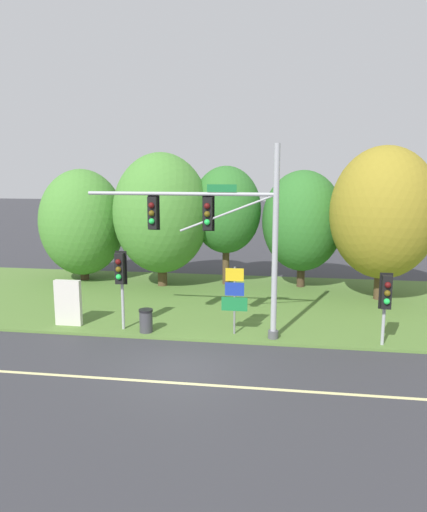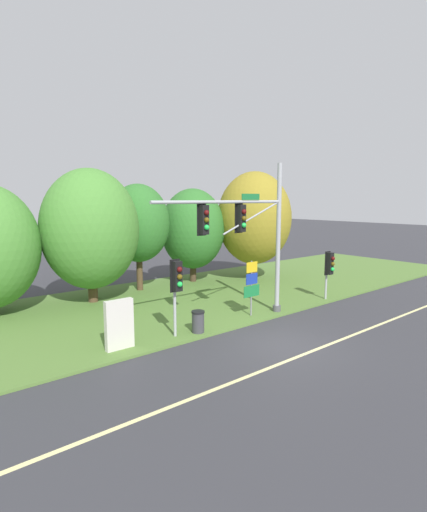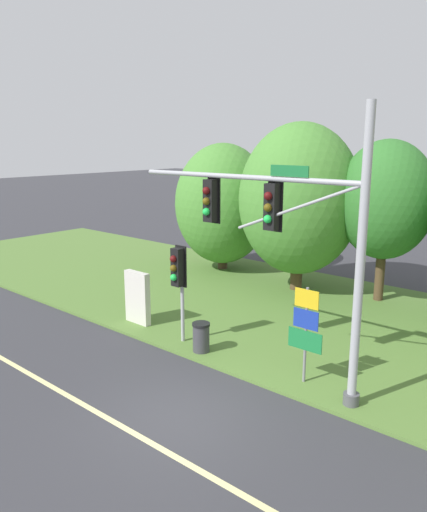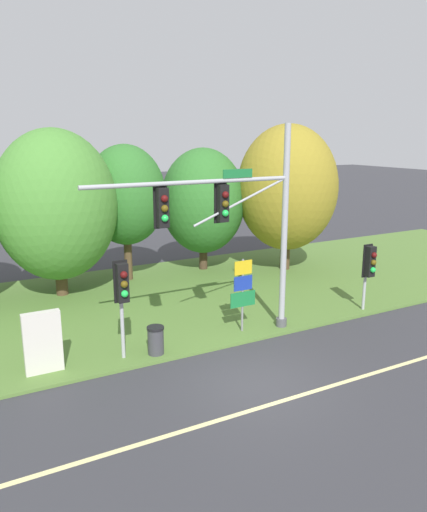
{
  "view_description": "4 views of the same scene",
  "coord_description": "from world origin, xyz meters",
  "px_view_note": "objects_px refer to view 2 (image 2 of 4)",
  "views": [
    {
      "loc": [
        3.55,
        -15.3,
        6.61
      ],
      "look_at": [
        0.59,
        4.03,
        3.06
      ],
      "focal_mm": 35.0,
      "sensor_mm": 36.0,
      "label": 1
    },
    {
      "loc": [
        -11.85,
        -9.91,
        5.7
      ],
      "look_at": [
        0.2,
        4.63,
        3.0
      ],
      "focal_mm": 28.0,
      "sensor_mm": 36.0,
      "label": 2
    },
    {
      "loc": [
        7.82,
        -7.74,
        6.53
      ],
      "look_at": [
        -1.95,
        3.61,
        3.06
      ],
      "focal_mm": 35.0,
      "sensor_mm": 36.0,
      "label": 3
    },
    {
      "loc": [
        -7.46,
        -11.04,
        7.03
      ],
      "look_at": [
        0.82,
        4.26,
        2.78
      ],
      "focal_mm": 35.0,
      "sensor_mm": 36.0,
      "label": 4
    }
  ],
  "objects_px": {
    "tree_left_of_mast": "(90,229)",
    "trash_bin": "(198,321)",
    "traffic_signal_mast": "(250,229)",
    "tree_tall_centre": "(254,218)",
    "route_sign_post": "(252,283)",
    "info_kiosk": "(119,325)",
    "pedestrian_signal_near_kerb": "(177,281)",
    "pedestrian_signal_further_along": "(329,266)",
    "tree_mid_verge": "(193,229)",
    "tree_behind_signpost": "(138,223)"
  },
  "relations": [
    {
      "from": "pedestrian_signal_further_along",
      "to": "tree_tall_centre",
      "type": "relative_size",
      "value": 0.36
    },
    {
      "from": "traffic_signal_mast",
      "to": "tree_tall_centre",
      "type": "relative_size",
      "value": 0.99
    },
    {
      "from": "tree_mid_verge",
      "to": "tree_left_of_mast",
      "type": "bearing_deg",
      "value": -173.19
    },
    {
      "from": "tree_left_of_mast",
      "to": "tree_mid_verge",
      "type": "bearing_deg",
      "value": 6.81
    },
    {
      "from": "pedestrian_signal_near_kerb",
      "to": "tree_behind_signpost",
      "type": "relative_size",
      "value": 0.49
    },
    {
      "from": "pedestrian_signal_further_along",
      "to": "tree_mid_verge",
      "type": "distance_m",
      "value": 9.49
    },
    {
      "from": "tree_left_of_mast",
      "to": "tree_mid_verge",
      "type": "distance_m",
      "value": 7.6
    },
    {
      "from": "route_sign_post",
      "to": "tree_left_of_mast",
      "type": "xyz_separation_m",
      "value": [
        -4.81,
        7.45,
        2.39
      ]
    },
    {
      "from": "pedestrian_signal_near_kerb",
      "to": "pedestrian_signal_further_along",
      "type": "distance_m",
      "value": 10.05
    },
    {
      "from": "pedestrian_signal_near_kerb",
      "to": "route_sign_post",
      "type": "distance_m",
      "value": 4.57
    },
    {
      "from": "pedestrian_signal_near_kerb",
      "to": "tree_behind_signpost",
      "type": "distance_m",
      "value": 9.31
    },
    {
      "from": "tree_tall_centre",
      "to": "info_kiosk",
      "type": "relative_size",
      "value": 3.94
    },
    {
      "from": "route_sign_post",
      "to": "tree_tall_centre",
      "type": "distance_m",
      "value": 9.44
    },
    {
      "from": "traffic_signal_mast",
      "to": "tree_left_of_mast",
      "type": "bearing_deg",
      "value": 119.54
    },
    {
      "from": "tree_mid_verge",
      "to": "info_kiosk",
      "type": "height_order",
      "value": "tree_mid_verge"
    },
    {
      "from": "pedestrian_signal_near_kerb",
      "to": "tree_left_of_mast",
      "type": "xyz_separation_m",
      "value": [
        -0.31,
        7.7,
        1.64
      ]
    },
    {
      "from": "route_sign_post",
      "to": "info_kiosk",
      "type": "height_order",
      "value": "route_sign_post"
    },
    {
      "from": "pedestrian_signal_further_along",
      "to": "tree_mid_verge",
      "type": "bearing_deg",
      "value": 107.55
    },
    {
      "from": "info_kiosk",
      "to": "route_sign_post",
      "type": "bearing_deg",
      "value": -0.58
    },
    {
      "from": "tree_behind_signpost",
      "to": "trash_bin",
      "type": "bearing_deg",
      "value": -103.5
    },
    {
      "from": "tree_behind_signpost",
      "to": "tree_tall_centre",
      "type": "xyz_separation_m",
      "value": [
        7.91,
        -2.05,
        0.14
      ]
    },
    {
      "from": "traffic_signal_mast",
      "to": "tree_behind_signpost",
      "type": "relative_size",
      "value": 1.13
    },
    {
      "from": "pedestrian_signal_further_along",
      "to": "trash_bin",
      "type": "height_order",
      "value": "pedestrian_signal_further_along"
    },
    {
      "from": "tree_left_of_mast",
      "to": "trash_bin",
      "type": "distance_m",
      "value": 8.62
    },
    {
      "from": "route_sign_post",
      "to": "tree_left_of_mast",
      "type": "bearing_deg",
      "value": 122.88
    },
    {
      "from": "traffic_signal_mast",
      "to": "tree_mid_verge",
      "type": "xyz_separation_m",
      "value": [
        3.15,
        8.63,
        -0.62
      ]
    },
    {
      "from": "tree_left_of_mast",
      "to": "tree_mid_verge",
      "type": "relative_size",
      "value": 1.15
    },
    {
      "from": "traffic_signal_mast",
      "to": "route_sign_post",
      "type": "bearing_deg",
      "value": 33.26
    },
    {
      "from": "trash_bin",
      "to": "tree_behind_signpost",
      "type": "bearing_deg",
      "value": 76.5
    },
    {
      "from": "tree_left_of_mast",
      "to": "trash_bin",
      "type": "bearing_deg",
      "value": -80.27
    },
    {
      "from": "pedestrian_signal_further_along",
      "to": "trash_bin",
      "type": "xyz_separation_m",
      "value": [
        -9.02,
        0.24,
        -1.45
      ]
    },
    {
      "from": "pedestrian_signal_near_kerb",
      "to": "tree_tall_centre",
      "type": "bearing_deg",
      "value": 30.72
    },
    {
      "from": "pedestrian_signal_further_along",
      "to": "tree_left_of_mast",
      "type": "bearing_deg",
      "value": 142.29
    },
    {
      "from": "traffic_signal_mast",
      "to": "pedestrian_signal_further_along",
      "type": "height_order",
      "value": "traffic_signal_mast"
    },
    {
      "from": "route_sign_post",
      "to": "pedestrian_signal_near_kerb",
      "type": "bearing_deg",
      "value": -176.81
    },
    {
      "from": "pedestrian_signal_near_kerb",
      "to": "trash_bin",
      "type": "relative_size",
      "value": 3.45
    },
    {
      "from": "traffic_signal_mast",
      "to": "tree_left_of_mast",
      "type": "xyz_separation_m",
      "value": [
        -4.38,
        7.73,
        -0.23
      ]
    },
    {
      "from": "tree_mid_verge",
      "to": "trash_bin",
      "type": "xyz_separation_m",
      "value": [
        -6.21,
        -8.66,
        -3.12
      ]
    },
    {
      "from": "tree_mid_verge",
      "to": "trash_bin",
      "type": "relative_size",
      "value": 6.78
    },
    {
      "from": "tree_tall_centre",
      "to": "tree_left_of_mast",
      "type": "bearing_deg",
      "value": 174.15
    },
    {
      "from": "tree_left_of_mast",
      "to": "info_kiosk",
      "type": "height_order",
      "value": "tree_left_of_mast"
    },
    {
      "from": "route_sign_post",
      "to": "trash_bin",
      "type": "height_order",
      "value": "route_sign_post"
    },
    {
      "from": "tree_tall_centre",
      "to": "trash_bin",
      "type": "relative_size",
      "value": 8.05
    },
    {
      "from": "tree_mid_verge",
      "to": "info_kiosk",
      "type": "distance_m",
      "value": 12.97
    },
    {
      "from": "info_kiosk",
      "to": "trash_bin",
      "type": "height_order",
      "value": "info_kiosk"
    },
    {
      "from": "tree_left_of_mast",
      "to": "traffic_signal_mast",
      "type": "bearing_deg",
      "value": -60.46
    },
    {
      "from": "tree_tall_centre",
      "to": "pedestrian_signal_near_kerb",
      "type": "bearing_deg",
      "value": -149.28
    },
    {
      "from": "tree_mid_verge",
      "to": "trash_bin",
      "type": "height_order",
      "value": "tree_mid_verge"
    },
    {
      "from": "tree_mid_verge",
      "to": "tree_tall_centre",
      "type": "bearing_deg",
      "value": -28.56
    },
    {
      "from": "route_sign_post",
      "to": "tree_behind_signpost",
      "type": "xyz_separation_m",
      "value": [
        -1.41,
        8.34,
        2.53
      ]
    }
  ]
}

